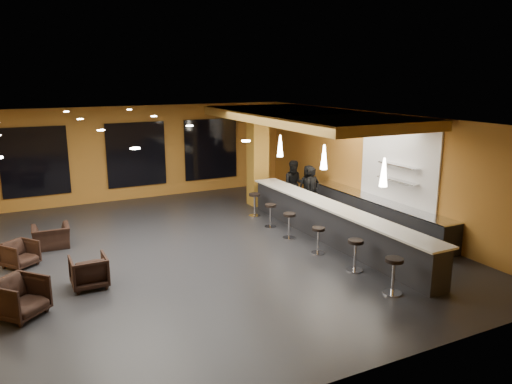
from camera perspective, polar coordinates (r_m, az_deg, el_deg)
name	(u,v)px	position (r m, az deg, el deg)	size (l,w,h in m)	color
floor	(199,252)	(13.65, -6.58, -6.84)	(12.00, 13.00, 0.10)	black
ceiling	(195,118)	(12.86, -7.01, 8.38)	(12.00, 13.00, 0.10)	black
wall_back	(136,153)	(19.32, -13.60, 4.38)	(12.00, 0.10, 3.50)	#A46924
wall_front	(352,275)	(7.61, 10.92, -9.28)	(12.00, 0.10, 3.50)	#A46924
wall_right	(377,168)	(16.20, 13.71, 2.69)	(0.10, 13.00, 3.50)	#A46924
wood_soffit	(307,117)	(15.56, 5.80, 8.56)	(3.60, 8.00, 0.28)	#B28134
window_left	(35,162)	(18.73, -23.97, 3.17)	(2.20, 0.06, 2.40)	black
window_center	(136,155)	(19.22, -13.52, 4.19)	(2.20, 0.06, 2.40)	black
window_right	(211,149)	(20.12, -5.18, 4.90)	(2.20, 0.06, 2.40)	black
tile_backsplash	(398,165)	(15.37, 15.92, 2.94)	(0.06, 3.20, 2.40)	white
bar_counter	(332,224)	(14.28, 8.68, -3.67)	(0.60, 8.00, 1.00)	black
bar_top	(333,206)	(14.13, 8.76, -1.63)	(0.78, 8.10, 0.05)	silver
prep_counter	(376,214)	(15.87, 13.51, -2.41)	(0.70, 6.00, 0.86)	black
prep_top	(376,199)	(15.76, 13.60, -0.82)	(0.72, 6.00, 0.03)	silver
wall_shelf_lower	(398,180)	(15.21, 15.94, 1.29)	(0.30, 1.50, 0.03)	silver
wall_shelf_upper	(399,165)	(15.12, 16.05, 2.96)	(0.30, 1.50, 0.03)	silver
column	(258,157)	(17.83, 0.20, 4.02)	(0.60, 0.60, 3.50)	#A37224
pendant_0	(384,172)	(12.32, 14.40, 2.20)	(0.20, 0.20, 0.70)	white
pendant_1	(324,157)	(14.26, 7.78, 3.98)	(0.20, 0.20, 0.70)	white
pendant_2	(280,146)	(16.35, 2.77, 5.28)	(0.20, 0.20, 0.70)	white
staff_a	(312,191)	(16.84, 6.46, 0.12)	(0.59, 0.39, 1.62)	black
staff_b	(294,184)	(17.60, 4.42, 0.88)	(0.83, 0.64, 1.70)	black
staff_c	(309,186)	(17.74, 6.03, 0.65)	(0.74, 0.48, 1.52)	black
armchair_a	(20,298)	(10.94, -25.39, -10.87)	(0.85, 0.87, 0.79)	black
armchair_b	(89,271)	(11.83, -18.54, -8.61)	(0.77, 0.79, 0.72)	black
armchair_c	(20,254)	(13.65, -25.35, -6.44)	(0.69, 0.71, 0.65)	black
armchair_d	(51,237)	(14.76, -22.37, -4.75)	(0.96, 0.84, 0.62)	black
bar_stool_0	(394,271)	(11.22, 15.46, -8.71)	(0.41, 0.41, 0.82)	silver
bar_stool_1	(355,251)	(12.27, 11.28, -6.64)	(0.40, 0.40, 0.79)	silver
bar_stool_2	(318,237)	(13.29, 7.13, -5.11)	(0.36, 0.36, 0.71)	silver
bar_stool_3	(289,222)	(14.40, 3.83, -3.48)	(0.38, 0.38, 0.75)	silver
bar_stool_4	(271,213)	(15.40, 1.67, -2.36)	(0.37, 0.37, 0.74)	silver
bar_stool_5	(255,202)	(16.57, -0.16, -1.12)	(0.39, 0.39, 0.78)	silver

